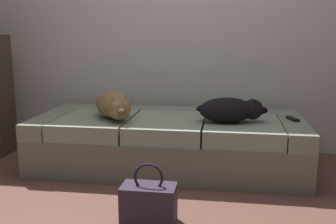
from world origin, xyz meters
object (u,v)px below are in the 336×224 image
Objects in this scene: dog_dark at (231,110)px; handbag at (149,204)px; couch at (169,142)px; dog_tan at (114,105)px; tv_remote at (293,119)px.

dog_dark is 1.50× the size of handbag.
couch is at bearing 165.26° from dog_dark.
dog_tan reaches higher than dog_dark.
handbag is (-0.47, -0.90, -0.41)m from dog_dark.
dog_tan is 1.10m from handbag.
tv_remote is at bearing 47.48° from handbag.
dog_tan is 4.02× the size of tv_remote.
tv_remote is (0.49, 0.15, -0.09)m from dog_dark.
handbag is at bearing -88.13° from couch.
handbag is at bearing -62.90° from dog_tan.
dog_tan is at bearing 179.24° from dog_dark.
dog_dark is 0.52m from tv_remote.
dog_tan is 1.06× the size of dog_dark.
tv_remote is at bearing 5.47° from dog_tan.
couch is 0.61m from dog_dark.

